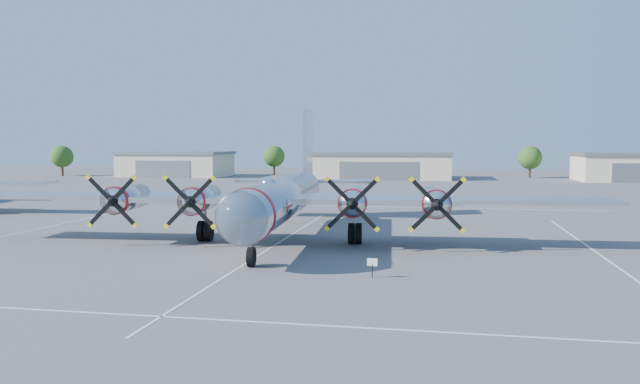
% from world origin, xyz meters
% --- Properties ---
extents(ground, '(260.00, 260.00, 0.00)m').
position_xyz_m(ground, '(0.00, 0.00, 0.00)').
color(ground, '#505052').
rests_on(ground, ground).
extents(parking_lines, '(60.00, 50.08, 0.01)m').
position_xyz_m(parking_lines, '(0.00, -1.75, 0.01)').
color(parking_lines, silver).
rests_on(parking_lines, ground).
extents(hangar_west, '(22.60, 14.60, 5.40)m').
position_xyz_m(hangar_west, '(-45.00, 81.96, 2.71)').
color(hangar_west, beige).
rests_on(hangar_west, ground).
extents(hangar_center, '(28.60, 14.60, 5.40)m').
position_xyz_m(hangar_center, '(0.00, 81.96, 2.71)').
color(hangar_center, beige).
rests_on(hangar_center, ground).
extents(hangar_east, '(20.60, 14.60, 5.40)m').
position_xyz_m(hangar_east, '(48.00, 81.96, 2.71)').
color(hangar_east, beige).
rests_on(hangar_east, ground).
extents(tree_far_west, '(4.80, 4.80, 6.64)m').
position_xyz_m(tree_far_west, '(-70.00, 78.00, 4.22)').
color(tree_far_west, '#382619').
rests_on(tree_far_west, ground).
extents(tree_west, '(4.80, 4.80, 6.64)m').
position_xyz_m(tree_west, '(-25.00, 90.00, 4.22)').
color(tree_west, '#382619').
rests_on(tree_west, ground).
extents(tree_east, '(4.80, 4.80, 6.64)m').
position_xyz_m(tree_east, '(30.00, 88.00, 4.22)').
color(tree_east, '#382619').
rests_on(tree_east, ground).
extents(main_bomber_b29, '(49.99, 36.03, 10.56)m').
position_xyz_m(main_bomber_b29, '(-0.19, 0.14, 0.00)').
color(main_bomber_b29, silver).
rests_on(main_bomber_b29, ground).
extents(info_placard, '(0.57, 0.09, 1.09)m').
position_xyz_m(info_placard, '(8.01, -12.79, 0.77)').
color(info_placard, black).
rests_on(info_placard, ground).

